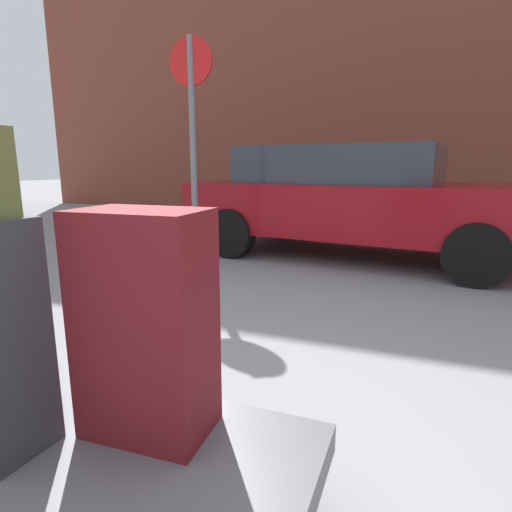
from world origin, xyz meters
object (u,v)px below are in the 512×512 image
object	(u,v)px
bollard_kerb_near	(509,216)
no_parking_sign	(193,131)
suitcase_maroon_front_right	(146,324)
parked_car	(354,198)
luggage_cart	(114,469)

from	to	relation	value
bollard_kerb_near	no_parking_sign	size ratio (longest dim) A/B	0.25
suitcase_maroon_front_right	parked_car	xyz separation A→B (m)	(-0.04, 4.55, 0.07)
parked_car	bollard_kerb_near	xyz separation A→B (m)	(2.32, 3.01, -0.45)
suitcase_maroon_front_right	bollard_kerb_near	bearing A→B (deg)	70.72
suitcase_maroon_front_right	parked_car	world-z (taller)	parked_car
parked_car	bollard_kerb_near	size ratio (longest dim) A/B	7.24
suitcase_maroon_front_right	parked_car	size ratio (longest dim) A/B	0.16
luggage_cart	suitcase_maroon_front_right	world-z (taller)	suitcase_maroon_front_right
bollard_kerb_near	no_parking_sign	world-z (taller)	no_parking_sign
suitcase_maroon_front_right	parked_car	bearing A→B (deg)	87.97
luggage_cart	parked_car	world-z (taller)	parked_car
suitcase_maroon_front_right	bollard_kerb_near	size ratio (longest dim) A/B	1.14
no_parking_sign	suitcase_maroon_front_right	bearing A→B (deg)	-63.20
parked_car	no_parking_sign	bearing A→B (deg)	-137.60
parked_car	luggage_cart	bearing A→B (deg)	-90.20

